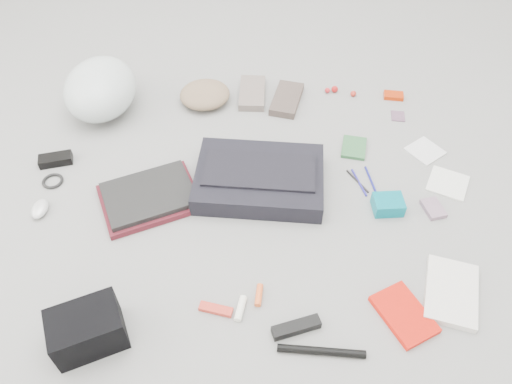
{
  "coord_description": "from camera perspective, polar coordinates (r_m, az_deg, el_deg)",
  "views": [
    {
      "loc": [
        -0.15,
        -1.14,
        1.34
      ],
      "look_at": [
        0.0,
        0.0,
        0.05
      ],
      "focal_mm": 35.0,
      "sensor_mm": 36.0,
      "label": 1
    }
  ],
  "objects": [
    {
      "name": "ground_plane",
      "position": [
        1.77,
        -0.0,
        -1.08
      ],
      "size": [
        4.0,
        4.0,
        0.0
      ],
      "primitive_type": "plane",
      "color": "gray"
    },
    {
      "name": "messenger_bag",
      "position": [
        1.79,
        0.38,
        1.53
      ],
      "size": [
        0.51,
        0.41,
        0.08
      ],
      "primitive_type": "cube",
      "rotation": [
        0.0,
        0.0,
        -0.22
      ],
      "color": "black",
      "rests_on": "ground_plane"
    },
    {
      "name": "bag_flap",
      "position": [
        1.76,
        0.39,
        2.49
      ],
      "size": [
        0.42,
        0.26,
        0.01
      ],
      "primitive_type": "cube",
      "rotation": [
        0.0,
        0.0,
        -0.22
      ],
      "color": "black",
      "rests_on": "messenger_bag"
    },
    {
      "name": "laptop_sleeve",
      "position": [
        1.81,
        -12.05,
        -0.71
      ],
      "size": [
        0.39,
        0.33,
        0.02
      ],
      "primitive_type": "cube",
      "rotation": [
        0.0,
        0.0,
        0.27
      ],
      "color": "#5B1821",
      "rests_on": "ground_plane"
    },
    {
      "name": "laptop",
      "position": [
        1.79,
        -12.16,
        -0.26
      ],
      "size": [
        0.35,
        0.3,
        0.02
      ],
      "primitive_type": "cube",
      "rotation": [
        0.0,
        0.0,
        0.27
      ],
      "color": "black",
      "rests_on": "laptop_sleeve"
    },
    {
      "name": "bike_helmet",
      "position": [
        2.17,
        -17.36,
        11.18
      ],
      "size": [
        0.35,
        0.41,
        0.21
      ],
      "primitive_type": "ellipsoid",
      "rotation": [
        0.0,
        0.0,
        -0.2
      ],
      "color": "silver",
      "rests_on": "ground_plane"
    },
    {
      "name": "beanie",
      "position": [
        2.17,
        -5.87,
        11.03
      ],
      "size": [
        0.24,
        0.24,
        0.07
      ],
      "primitive_type": "ellipsoid",
      "rotation": [
        0.0,
        0.0,
        0.17
      ],
      "color": "#896F55",
      "rests_on": "ground_plane"
    },
    {
      "name": "mitten_left",
      "position": [
        2.21,
        -0.44,
        11.24
      ],
      "size": [
        0.14,
        0.23,
        0.03
      ],
      "primitive_type": "cube",
      "rotation": [
        0.0,
        0.0,
        -0.17
      ],
      "color": "slate",
      "rests_on": "ground_plane"
    },
    {
      "name": "mitten_right",
      "position": [
        2.18,
        3.53,
        10.54
      ],
      "size": [
        0.18,
        0.24,
        0.03
      ],
      "primitive_type": "cube",
      "rotation": [
        0.0,
        0.0,
        -0.39
      ],
      "color": "brown",
      "rests_on": "ground_plane"
    },
    {
      "name": "power_brick",
      "position": [
        2.04,
        -21.92,
        3.46
      ],
      "size": [
        0.13,
        0.07,
        0.03
      ],
      "primitive_type": "cube",
      "rotation": [
        0.0,
        0.0,
        0.11
      ],
      "color": "black",
      "rests_on": "ground_plane"
    },
    {
      "name": "cable_coil",
      "position": [
        1.98,
        -22.21,
        1.17
      ],
      "size": [
        0.1,
        0.1,
        0.01
      ],
      "primitive_type": "torus",
      "rotation": [
        0.0,
        0.0,
        -0.31
      ],
      "color": "black",
      "rests_on": "ground_plane"
    },
    {
      "name": "mouse",
      "position": [
        1.88,
        -23.48,
        -1.77
      ],
      "size": [
        0.07,
        0.1,
        0.03
      ],
      "primitive_type": "ellipsoid",
      "rotation": [
        0.0,
        0.0,
        -0.17
      ],
      "color": "silver",
      "rests_on": "ground_plane"
    },
    {
      "name": "camera_bag",
      "position": [
        1.5,
        -18.74,
        -14.64
      ],
      "size": [
        0.22,
        0.18,
        0.13
      ],
      "primitive_type": "cube",
      "rotation": [
        0.0,
        0.0,
        0.27
      ],
      "color": "black",
      "rests_on": "ground_plane"
    },
    {
      "name": "multitool",
      "position": [
        1.53,
        -4.61,
        -13.21
      ],
      "size": [
        0.1,
        0.06,
        0.02
      ],
      "primitive_type": "cube",
      "rotation": [
        0.0,
        0.0,
        -0.38
      ],
      "color": "red",
      "rests_on": "ground_plane"
    },
    {
      "name": "toiletry_tube_white",
      "position": [
        1.52,
        -1.78,
        -13.16
      ],
      "size": [
        0.05,
        0.08,
        0.02
      ],
      "primitive_type": "cylinder",
      "rotation": [
        1.57,
        0.0,
        -0.34
      ],
      "color": "white",
      "rests_on": "ground_plane"
    },
    {
      "name": "toiletry_tube_orange",
      "position": [
        1.54,
        0.34,
        -11.7
      ],
      "size": [
        0.04,
        0.07,
        0.02
      ],
      "primitive_type": "cylinder",
      "rotation": [
        1.57,
        0.0,
        -0.25
      ],
      "color": "orange",
      "rests_on": "ground_plane"
    },
    {
      "name": "u_lock",
      "position": [
        1.49,
        4.62,
        -15.16
      ],
      "size": [
        0.15,
        0.06,
        0.03
      ],
      "primitive_type": "cube",
      "rotation": [
        0.0,
        0.0,
        0.17
      ],
      "color": "black",
      "rests_on": "ground_plane"
    },
    {
      "name": "bike_pump",
      "position": [
        1.47,
        7.47,
        -17.59
      ],
      "size": [
        0.25,
        0.07,
        0.02
      ],
      "primitive_type": "cylinder",
      "rotation": [
        0.0,
        1.57,
        -0.21
      ],
      "color": "black",
      "rests_on": "ground_plane"
    },
    {
      "name": "book_red",
      "position": [
        1.57,
        16.56,
        -13.26
      ],
      "size": [
        0.18,
        0.22,
        0.02
      ],
      "primitive_type": "cube",
      "rotation": [
        0.0,
        0.0,
        0.34
      ],
      "color": "red",
      "rests_on": "ground_plane"
    },
    {
      "name": "book_white",
      "position": [
        1.65,
        21.41,
        -10.61
      ],
      "size": [
        0.23,
        0.27,
        0.02
      ],
      "primitive_type": "cube",
      "rotation": [
        0.0,
        0.0,
        -0.42
      ],
      "color": "silver",
      "rests_on": "ground_plane"
    },
    {
      "name": "notepad",
      "position": [
        1.99,
        11.13,
        5.0
      ],
      "size": [
        0.13,
        0.14,
        0.01
      ],
      "primitive_type": "cube",
      "rotation": [
        0.0,
        0.0,
        -0.34
      ],
      "color": "#2E6137",
      "rests_on": "ground_plane"
    },
    {
      "name": "pen_blue",
      "position": [
        1.87,
        11.7,
        1.08
      ],
      "size": [
        0.03,
        0.14,
        0.01
      ],
      "primitive_type": "cylinder",
      "rotation": [
        1.57,
        0.0,
        0.13
      ],
      "color": "#262193",
      "rests_on": "ground_plane"
    },
    {
      "name": "pen_black",
      "position": [
        1.87,
        11.53,
        1.22
      ],
      "size": [
        0.06,
        0.12,
        0.01
      ],
      "primitive_type": "cylinder",
      "rotation": [
        1.57,
        0.0,
        0.4
      ],
      "color": "black",
      "rests_on": "ground_plane"
    },
    {
      "name": "pen_navy",
      "position": [
        1.88,
        13.01,
        1.29
      ],
      "size": [
        0.01,
        0.14,
        0.01
      ],
      "primitive_type": "cylinder",
      "rotation": [
        1.57,
        0.0,
        0.02
      ],
      "color": "navy",
      "rests_on": "ground_plane"
    },
    {
      "name": "accordion_wallet",
      "position": [
        1.79,
        14.85,
        -1.39
      ],
      "size": [
        0.11,
        0.09,
        0.05
      ],
      "primitive_type": "cube",
      "rotation": [
        0.0,
        0.0,
        -0.07
      ],
      "color": "#03798C",
      "rests_on": "ground_plane"
    },
    {
      "name": "card_deck",
      "position": [
        1.85,
        19.6,
        -1.79
      ],
      "size": [
        0.07,
        0.1,
        0.02
      ],
      "primitive_type": "cube",
      "rotation": [
        0.0,
        0.0,
        0.12
      ],
      "color": "gray",
      "rests_on": "ground_plane"
    },
    {
      "name": "napkin_top",
      "position": [
        2.05,
        18.75,
        4.47
      ],
      "size": [
        0.16,
        0.16,
        0.01
      ],
      "primitive_type": "cube",
      "rotation": [
        0.0,
        0.0,
        0.51
      ],
      "color": "silver",
      "rests_on": "ground_plane"
    },
    {
      "name": "napkin_bottom",
      "position": [
        1.96,
        21.07,
        0.93
      ],
      "size": [
        0.19,
        0.19,
        0.01
      ],
      "primitive_type": "cube",
      "rotation": [
        0.0,
        0.0,
        0.99
      ],
      "color": "silver",
      "rests_on": "ground_plane"
    },
    {
      "name": "lollipop_a",
      "position": [
        2.25,
        8.16,
        11.43
      ],
      "size": [
        0.02,
        0.02,
        0.02
      ],
      "primitive_type": "sphere",
      "rotation": [
        0.0,
        0.0,
        0.05
      ],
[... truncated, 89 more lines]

